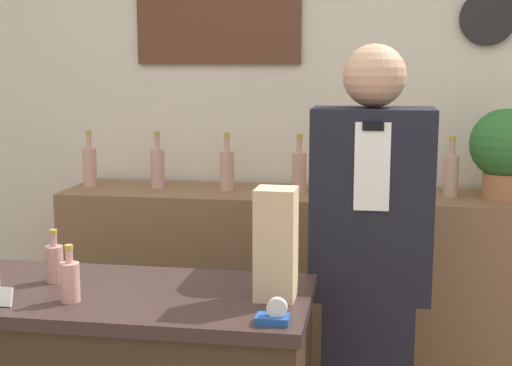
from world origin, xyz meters
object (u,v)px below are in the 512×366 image
potted_plant (505,148)px  tape_dispenser (274,315)px  shopkeeper (369,280)px  paper_bag (276,244)px

potted_plant → tape_dispenser: size_ratio=4.37×
shopkeeper → tape_dispenser: 0.73m
potted_plant → tape_dispenser: 1.63m
potted_plant → shopkeeper: bearing=-129.0°
paper_bag → tape_dispenser: bearing=-83.4°
potted_plant → tape_dispenser: potted_plant is taller
shopkeeper → potted_plant: (0.57, 0.70, 0.40)m
paper_bag → tape_dispenser: size_ratio=3.73×
tape_dispenser → potted_plant: bearing=59.2°
shopkeeper → paper_bag: shopkeeper is taller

